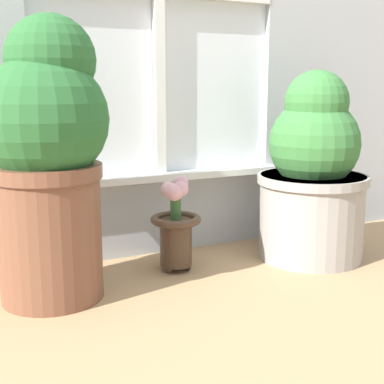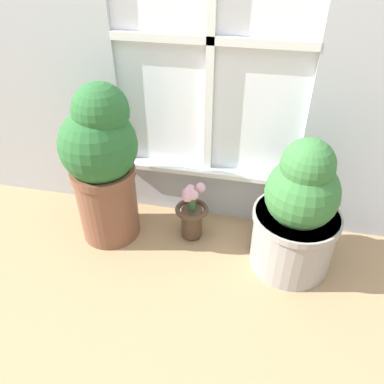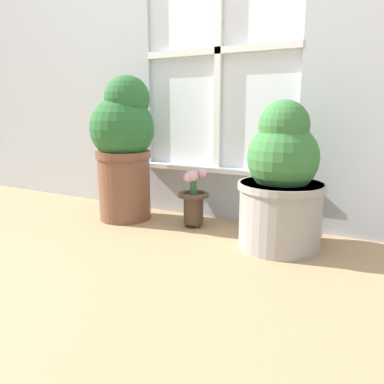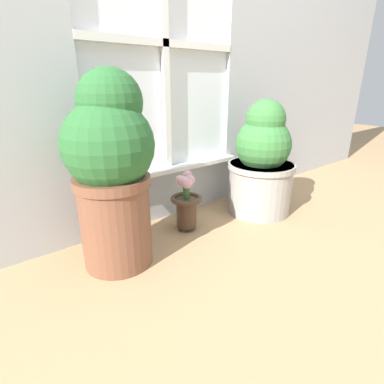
% 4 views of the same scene
% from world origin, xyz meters
% --- Properties ---
extents(ground_plane, '(10.00, 10.00, 0.00)m').
position_xyz_m(ground_plane, '(0.00, 0.00, 0.00)').
color(ground_plane, tan).
extents(potted_plant_left, '(0.35, 0.35, 0.79)m').
position_xyz_m(potted_plant_left, '(-0.44, 0.25, 0.42)').
color(potted_plant_left, brown).
rests_on(potted_plant_left, ground_plane).
extents(potted_plant_right, '(0.38, 0.38, 0.65)m').
position_xyz_m(potted_plant_right, '(0.45, 0.22, 0.29)').
color(potted_plant_right, '#9E9993').
rests_on(potted_plant_right, ground_plane).
extents(flower_vase, '(0.16, 0.16, 0.31)m').
position_xyz_m(flower_vase, '(-0.04, 0.30, 0.15)').
color(flower_vase, '#473323').
rests_on(flower_vase, ground_plane).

